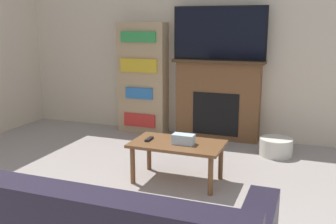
# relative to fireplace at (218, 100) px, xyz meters

# --- Properties ---
(wall_back) EXTENTS (6.59, 0.06, 2.70)m
(wall_back) POSITION_rel_fireplace_xyz_m (-0.28, 0.14, 0.79)
(wall_back) COLOR beige
(wall_back) RESTS_ON ground_plane
(fireplace) EXTENTS (1.27, 0.28, 1.11)m
(fireplace) POSITION_rel_fireplace_xyz_m (0.00, 0.00, 0.00)
(fireplace) COLOR brown
(fireplace) RESTS_ON ground_plane
(tv) EXTENTS (1.27, 0.03, 0.72)m
(tv) POSITION_rel_fireplace_xyz_m (-0.00, -0.02, 0.91)
(tv) COLOR black
(tv) RESTS_ON fireplace
(coffee_table) EXTENTS (0.93, 0.54, 0.42)m
(coffee_table) POSITION_rel_fireplace_xyz_m (-0.01, -1.68, -0.20)
(coffee_table) COLOR brown
(coffee_table) RESTS_ON ground_plane
(tissue_box) EXTENTS (0.22, 0.12, 0.10)m
(tissue_box) POSITION_rel_fireplace_xyz_m (0.06, -1.70, -0.09)
(tissue_box) COLOR silver
(tissue_box) RESTS_ON coffee_table
(remote_control) EXTENTS (0.04, 0.15, 0.02)m
(remote_control) POSITION_rel_fireplace_xyz_m (-0.31, -1.70, -0.13)
(remote_control) COLOR black
(remote_control) RESTS_ON coffee_table
(bookshelf) EXTENTS (0.72, 0.29, 1.62)m
(bookshelf) POSITION_rel_fireplace_xyz_m (-1.13, -0.02, 0.25)
(bookshelf) COLOR tan
(bookshelf) RESTS_ON ground_plane
(storage_basket) EXTENTS (0.40, 0.40, 0.22)m
(storage_basket) POSITION_rel_fireplace_xyz_m (0.86, -0.47, -0.45)
(storage_basket) COLOR silver
(storage_basket) RESTS_ON ground_plane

